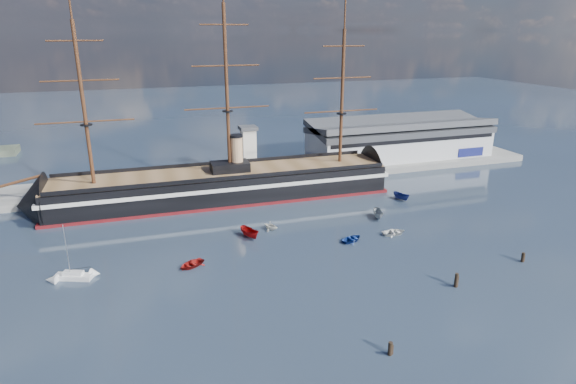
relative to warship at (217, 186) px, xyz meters
name	(u,v)px	position (x,y,z in m)	size (l,w,h in m)	color
ground	(271,223)	(9.08, -20.00, -4.04)	(600.00, 600.00, 0.00)	#27313F
quay	(269,177)	(19.08, 16.00, -4.04)	(180.00, 18.00, 2.00)	slate
warehouse	(399,139)	(67.08, 20.00, 3.95)	(63.00, 21.00, 11.60)	#B7BABC
quay_tower	(249,151)	(12.08, 13.00, 5.72)	(5.00, 5.00, 15.00)	silver
warship	(217,186)	(0.00, 0.00, 0.00)	(113.02, 17.81, 53.94)	black
sailboat	(73,276)	(-33.09, -34.86, -3.35)	(7.01, 4.35, 10.81)	silver
motorboat_a	(250,238)	(2.22, -27.00, -4.04)	(6.99, 2.56, 2.80)	maroon
motorboat_b	(352,241)	(22.87, -35.76, -4.04)	(3.23, 1.29, 1.51)	navy
motorboat_c	(378,218)	(34.67, -25.64, -4.04)	(6.51, 2.39, 2.61)	gray
motorboat_d	(271,230)	(7.85, -24.21, -4.04)	(6.03, 2.61, 2.21)	silver
motorboat_e	(394,234)	(33.36, -35.46, -4.04)	(3.37, 1.35, 1.57)	white
motorboat_f	(401,200)	(47.04, -15.61, -4.04)	(6.12, 2.24, 2.45)	navy
motorboat_g	(191,267)	(-11.88, -36.80, -4.04)	(3.33, 1.33, 1.55)	#A31915
piling_near_mid	(390,355)	(11.13, -72.54, -4.04)	(0.64, 0.64, 2.75)	black
piling_near_right	(455,287)	(31.86, -59.44, -4.04)	(0.64, 0.64, 3.36)	black
piling_far_right	(522,262)	(50.55, -55.33, -4.04)	(0.64, 0.64, 2.65)	black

